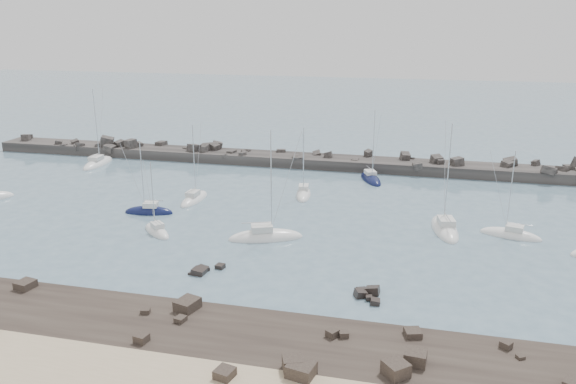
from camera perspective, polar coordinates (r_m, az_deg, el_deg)
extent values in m
plane|color=slate|center=(68.21, -2.85, -5.19)|extent=(400.00, 400.00, 0.00)
cube|color=black|center=(49.76, -10.15, -14.56)|extent=(140.00, 12.00, 0.70)
cube|color=black|center=(43.80, 1.34, -17.68)|extent=(2.30, 2.17, 1.16)
cube|color=black|center=(51.69, -10.86, -12.57)|extent=(1.03, 1.10, 0.45)
cube|color=black|center=(48.90, 5.67, -14.15)|extent=(1.00, 1.00, 0.50)
cube|color=black|center=(50.43, 21.27, -14.27)|extent=(1.14, 1.12, 0.57)
cube|color=black|center=(44.43, 0.48, -17.10)|extent=(1.92, 1.85, 1.17)
cube|color=black|center=(47.73, 26.91, -16.98)|extent=(1.59, 1.67, 0.55)
cube|color=black|center=(49.90, 12.56, -13.79)|extent=(1.66, 1.67, 0.55)
cube|color=black|center=(53.65, -14.28, -11.65)|extent=(0.94, 0.84, 0.43)
cube|color=black|center=(53.39, -10.18, -11.18)|extent=(2.29, 2.53, 0.98)
cube|color=black|center=(46.37, 12.81, -16.05)|extent=(1.82, 1.75, 1.06)
cube|color=black|center=(62.15, -25.12, -8.51)|extent=(1.90, 1.96, 0.75)
cube|color=black|center=(43.98, -6.45, -17.90)|extent=(1.61, 1.64, 0.83)
cube|color=black|center=(49.59, 22.55, -15.21)|extent=(0.76, 0.76, 0.26)
cube|color=black|center=(48.79, 4.52, -14.11)|extent=(1.21, 1.24, 0.63)
cube|color=black|center=(49.44, -14.66, -14.18)|extent=(1.21, 1.16, 0.68)
cube|color=black|center=(44.72, 10.91, -17.24)|extent=(2.37, 2.37, 1.13)
cube|color=black|center=(61.05, -9.68, -8.24)|extent=(0.87, 0.79, 0.62)
cube|color=black|center=(62.16, -8.82, -7.80)|extent=(1.59, 1.62, 0.75)
cube|color=black|center=(61.66, -8.52, -7.86)|extent=(1.35, 1.41, 0.86)
cube|color=black|center=(61.93, -6.90, -7.57)|extent=(1.09, 1.05, 0.69)
cube|color=black|center=(60.99, -9.03, -8.17)|extent=(1.57, 1.43, 1.23)
cube|color=black|center=(61.64, -8.52, -7.75)|extent=(0.82, 0.89, 0.70)
cube|color=black|center=(54.93, 8.84, -10.96)|extent=(1.05, 1.07, 0.65)
cube|color=black|center=(56.81, 8.59, -9.88)|extent=(1.51, 1.47, 1.24)
cube|color=black|center=(56.06, 7.35, -10.29)|extent=(1.56, 1.45, 1.13)
cube|color=black|center=(57.07, 7.62, -10.03)|extent=(1.46, 1.63, 1.22)
cube|color=black|center=(55.47, 8.24, -10.58)|extent=(0.71, 0.70, 0.45)
cube|color=#2E2B29|center=(104.91, -1.01, 3.00)|extent=(115.00, 6.00, 3.20)
cube|color=#2E2B29|center=(130.77, -24.77, 5.12)|extent=(1.75, 1.64, 1.26)
cube|color=#2E2B29|center=(101.01, 16.80, 2.86)|extent=(2.66, 2.47, 2.04)
cube|color=#2E2B29|center=(105.57, 23.85, 2.69)|extent=(1.79, 1.63, 1.41)
cube|color=#2E2B29|center=(101.82, 7.14, 3.13)|extent=(1.23, 1.29, 0.77)
cube|color=#2E2B29|center=(101.81, 1.02, 3.45)|extent=(2.42, 2.78, 1.84)
cube|color=#2E2B29|center=(101.09, 24.88, 2.01)|extent=(2.37, 2.14, 1.92)
cube|color=#2E2B29|center=(109.05, -7.46, 4.54)|extent=(2.29, 2.39, 2.09)
cube|color=#2E2B29|center=(115.31, -12.73, 4.74)|extent=(2.27, 2.19, 1.40)
cube|color=#2E2B29|center=(121.10, -18.13, 4.70)|extent=(1.48, 1.47, 1.17)
cube|color=#2E2B29|center=(120.66, -21.81, 4.34)|extent=(1.31, 1.16, 0.97)
cube|color=#2E2B29|center=(107.11, -4.15, 4.07)|extent=(1.27, 1.56, 1.34)
cube|color=#2E2B29|center=(128.48, -25.08, 4.98)|extent=(1.89, 1.84, 1.69)
cube|color=#2E2B29|center=(104.99, -6.44, 3.61)|extent=(1.21, 1.18, 1.05)
cube|color=#2E2B29|center=(115.04, -17.66, 4.24)|extent=(2.35, 2.03, 1.75)
cube|color=#2E2B29|center=(106.42, -4.46, 3.92)|extent=(1.86, 1.69, 1.58)
cube|color=#2E2B29|center=(116.36, -15.72, 4.77)|extent=(2.22, 2.13, 2.15)
cube|color=#2E2B29|center=(108.61, -9.54, 4.43)|extent=(2.73, 2.78, 1.75)
cube|color=#2E2B29|center=(104.69, 2.99, 3.79)|extent=(1.99, 2.12, 1.91)
cube|color=#2E2B29|center=(110.50, -7.19, 4.72)|extent=(2.65, 2.69, 1.89)
cube|color=#2E2B29|center=(118.96, -20.38, 4.38)|extent=(2.20, 2.36, 1.64)
cube|color=#2E2B29|center=(104.37, 21.67, 2.73)|extent=(2.61, 2.27, 2.37)
cube|color=#2E2B29|center=(103.78, 12.37, 3.22)|extent=(1.51, 1.46, 1.10)
cube|color=#2E2B29|center=(101.24, 15.15, 2.97)|extent=(1.85, 1.87, 1.54)
cube|color=#2E2B29|center=(102.48, 4.12, 3.75)|extent=(1.70, 1.25, 1.64)
cube|color=#2E2B29|center=(101.26, 6.80, 3.16)|extent=(1.42, 1.47, 1.05)
cube|color=#2E2B29|center=(106.55, -5.73, 3.99)|extent=(1.85, 1.88, 1.05)
cube|color=#2E2B29|center=(103.00, 21.37, 2.50)|extent=(2.63, 2.71, 2.06)
cube|color=#2E2B29|center=(104.46, 26.17, 1.99)|extent=(2.91, 3.14, 1.79)
cube|color=#2E2B29|center=(107.52, -8.60, 4.25)|extent=(1.89, 1.96, 1.53)
cube|color=#2E2B29|center=(106.08, 26.80, 2.11)|extent=(2.53, 2.15, 1.41)
cube|color=#2E2B29|center=(99.15, 13.04, 2.61)|extent=(1.94, 1.93, 1.55)
cube|color=#2E2B29|center=(113.91, -15.68, 4.68)|extent=(2.81, 2.64, 2.19)
cube|color=#2E2B29|center=(101.70, 14.84, 3.15)|extent=(2.34, 2.56, 2.04)
cube|color=#2E2B29|center=(115.09, -14.93, 4.63)|extent=(2.03, 1.79, 1.64)
cube|color=#2E2B29|center=(102.73, 11.81, 3.56)|extent=(2.08, 2.26, 1.79)
cube|color=#2E2B29|center=(111.35, -10.16, 4.33)|extent=(2.08, 2.08, 1.37)
cube|color=#2E2B29|center=(104.18, -4.64, 3.81)|extent=(1.45, 1.54, 0.94)
cube|color=#2E2B29|center=(106.60, -0.70, 4.06)|extent=(2.03, 1.84, 1.28)
cube|color=#2E2B29|center=(121.08, -18.10, 4.86)|extent=(1.53, 1.65, 1.85)
cube|color=#2E2B29|center=(118.99, -20.60, 4.30)|extent=(1.94, 1.88, 1.28)
cube|color=#2E2B29|center=(115.96, -16.68, 4.65)|extent=(2.37, 2.50, 1.88)
cube|color=#2E2B29|center=(101.31, 25.28, 1.82)|extent=(1.82, 1.91, 1.43)
cube|color=#2E2B29|center=(116.83, -17.92, 4.88)|extent=(3.26, 2.73, 2.55)
cube|color=#2E2B29|center=(117.21, -18.73, 4.42)|extent=(1.73, 1.64, 1.36)
cube|color=#2E2B29|center=(121.55, -20.81, 4.74)|extent=(1.88, 2.04, 1.50)
cube|color=#2E2B29|center=(103.93, 8.15, 3.88)|extent=(1.61, 1.91, 1.70)
cube|color=#2E2B29|center=(122.38, -22.29, 4.62)|extent=(1.92, 1.76, 1.42)
cube|color=#2E2B29|center=(117.24, -17.47, 4.56)|extent=(1.70, 1.97, 1.59)
cube|color=#2E2B29|center=(109.44, -8.41, 4.45)|extent=(2.95, 2.79, 2.23)
ellipsoid|color=white|center=(110.13, -18.74, 2.68)|extent=(3.45, 9.66, 2.33)
cube|color=silver|center=(109.42, -18.92, 3.30)|extent=(2.06, 2.76, 0.72)
cylinder|color=silver|center=(109.27, -18.92, 6.54)|extent=(0.12, 0.12, 12.84)
cylinder|color=silver|center=(108.71, -19.12, 3.56)|extent=(0.31, 3.80, 0.10)
ellipsoid|color=#0E143C|center=(80.66, -13.95, -2.06)|extent=(7.05, 3.10, 1.99)
cube|color=silver|center=(80.18, -13.78, -1.26)|extent=(2.09, 1.64, 0.70)
cylinder|color=silver|center=(79.26, -14.60, 1.68)|extent=(0.12, 0.12, 9.20)
cylinder|color=silver|center=(79.83, -13.49, -0.82)|extent=(2.71, 0.50, 0.10)
ellipsoid|color=white|center=(84.82, -9.50, -0.82)|extent=(2.74, 7.79, 2.02)
cube|color=silver|center=(84.13, -9.65, -0.13)|extent=(1.65, 2.22, 0.66)
cylinder|color=silver|center=(83.70, -9.53, 3.24)|extent=(0.11, 0.11, 10.37)
cylinder|color=silver|center=(83.49, -9.83, 0.17)|extent=(0.24, 3.07, 0.09)
ellipsoid|color=white|center=(73.19, -13.17, -4.01)|extent=(5.87, 5.50, 1.78)
cube|color=silver|center=(72.55, -13.14, -3.29)|extent=(2.11, 2.07, 0.63)
cylinder|color=silver|center=(72.03, -13.59, -0.25)|extent=(0.11, 0.11, 8.30)
cylinder|color=silver|center=(71.97, -13.04, -2.96)|extent=(1.90, 1.70, 0.09)
ellipsoid|color=white|center=(86.00, 1.58, -0.33)|extent=(3.31, 7.44, 2.01)
cube|color=silver|center=(85.99, 1.60, 0.50)|extent=(1.74, 2.21, 0.69)
cylinder|color=silver|center=(83.90, 1.59, 3.26)|extent=(0.12, 0.12, 9.69)
cylinder|color=silver|center=(86.29, 1.62, 1.01)|extent=(0.54, 2.85, 0.10)
ellipsoid|color=white|center=(69.43, -2.28, -4.72)|extent=(9.64, 6.00, 2.40)
cube|color=silver|center=(68.88, -2.67, -3.66)|extent=(3.08, 2.67, 0.78)
cylinder|color=silver|center=(67.13, -1.72, 1.06)|extent=(0.13, 0.13, 12.47)
cylinder|color=silver|center=(68.58, -3.22, -3.12)|extent=(3.48, 1.44, 0.11)
ellipsoid|color=#0E143C|center=(95.23, 8.40, 1.24)|extent=(5.36, 8.44, 2.04)
cube|color=silver|center=(95.29, 8.36, 1.99)|extent=(2.36, 2.71, 0.64)
cylinder|color=silver|center=(93.10, 8.69, 4.87)|extent=(0.11, 0.11, 10.92)
cylinder|color=silver|center=(95.66, 8.28, 2.42)|extent=(1.30, 3.03, 0.09)
ellipsoid|color=white|center=(75.41, 21.66, -4.17)|extent=(7.73, 4.12, 1.94)
cube|color=silver|center=(74.99, 22.03, -3.39)|extent=(2.38, 1.97, 0.64)
cylinder|color=silver|center=(73.67, 21.70, 0.12)|extent=(0.11, 0.11, 9.97)
cylinder|color=silver|center=(74.75, 22.47, -3.03)|extent=(2.88, 0.85, 0.09)
ellipsoid|color=white|center=(74.69, 15.62, -3.76)|extent=(4.56, 9.74, 2.42)
cube|color=silver|center=(73.78, 15.78, -2.86)|extent=(2.33, 2.92, 0.78)
cylinder|color=silver|center=(73.17, 15.95, 1.83)|extent=(0.13, 0.13, 12.64)
cylinder|color=silver|center=(72.94, 15.93, -2.50)|extent=(0.79, 3.70, 0.11)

